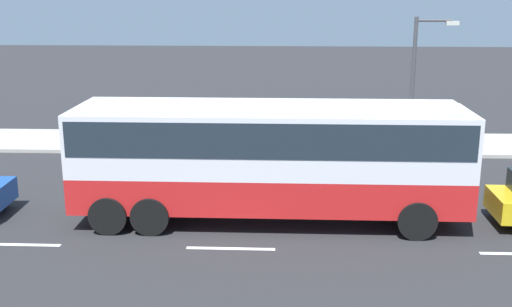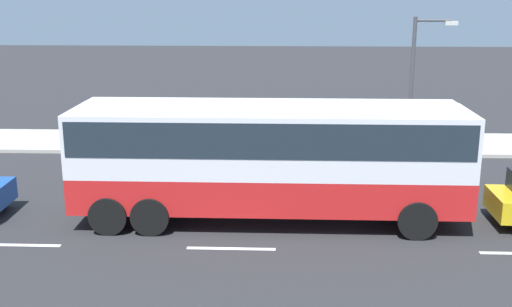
% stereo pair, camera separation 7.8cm
% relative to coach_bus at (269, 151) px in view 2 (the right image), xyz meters
% --- Properties ---
extents(ground_plane, '(120.00, 120.00, 0.00)m').
position_rel_coach_bus_xyz_m(ground_plane, '(-1.67, 0.52, -2.20)').
color(ground_plane, '#28282B').
extents(sidewalk_curb, '(80.00, 4.00, 0.15)m').
position_rel_coach_bus_xyz_m(sidewalk_curb, '(-1.67, 9.63, -2.12)').
color(sidewalk_curb, '#A8A399').
rests_on(sidewalk_curb, ground_plane).
extents(lane_centreline, '(44.67, 0.16, 0.01)m').
position_rel_coach_bus_xyz_m(lane_centreline, '(2.17, -2.13, -2.19)').
color(lane_centreline, white).
rests_on(lane_centreline, ground_plane).
extents(coach_bus, '(11.50, 2.77, 3.55)m').
position_rel_coach_bus_xyz_m(coach_bus, '(0.00, 0.00, 0.00)').
color(coach_bus, red).
rests_on(coach_bus, ground_plane).
extents(pedestrian_near_curb, '(0.32, 0.32, 1.66)m').
position_rel_coach_bus_xyz_m(pedestrian_near_curb, '(-1.57, 9.41, -1.09)').
color(pedestrian_near_curb, '#38334C').
rests_on(pedestrian_near_curb, sidewalk_curb).
extents(street_lamp, '(1.75, 0.24, 5.58)m').
position_rel_coach_bus_xyz_m(street_lamp, '(5.85, 7.88, 1.23)').
color(street_lamp, '#47474C').
rests_on(street_lamp, sidewalk_curb).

